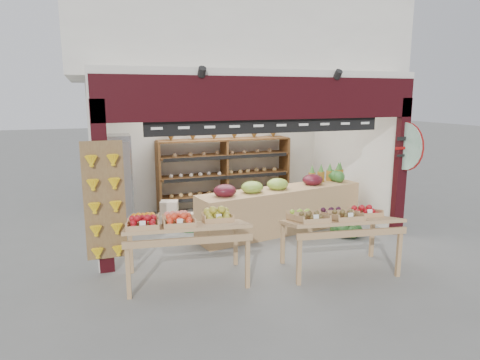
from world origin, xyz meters
name	(u,v)px	position (x,y,z in m)	size (l,w,h in m)	color
ground	(248,232)	(0.00, 0.00, 0.00)	(60.00, 60.00, 0.00)	slate
shop_structure	(222,38)	(0.00, 1.61, 3.92)	(6.36, 5.12, 5.40)	silver
banana_board	(105,204)	(-2.73, -1.17, 1.12)	(0.60, 0.15, 1.80)	olive
gift_sign	(405,146)	(2.75, -1.15, 1.75)	(0.04, 0.93, 0.92)	#B4E2C9
back_shelving	(224,158)	(0.13, 1.90, 1.23)	(3.19, 0.52, 1.96)	brown
refrigerator	(115,178)	(-2.40, 1.84, 0.93)	(0.73, 0.73, 1.87)	#A9ABAF
cardboard_stack	(180,219)	(-1.23, 0.69, 0.22)	(1.03, 0.73, 0.59)	silver
mid_counter	(281,208)	(0.65, -0.16, 0.48)	(3.58, 1.28, 1.10)	tan
display_table_left	(178,224)	(-1.76, -1.75, 0.86)	(1.88, 1.21, 1.10)	tan
display_table_right	(335,218)	(0.61, -2.18, 0.83)	(1.81, 1.19, 1.07)	tan
watermelon_pile	(345,226)	(1.72, -0.81, 0.18)	(0.60, 0.62, 0.47)	#194C1B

